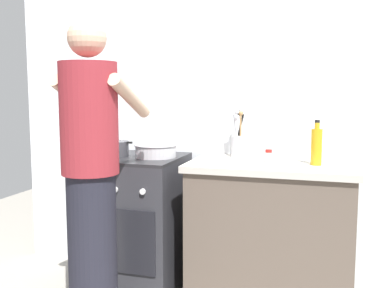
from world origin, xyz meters
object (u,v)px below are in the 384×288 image
Objects in this scene: stove_range at (137,222)px; mixing_bowl at (156,150)px; oil_bottle at (316,146)px; person at (91,181)px; spice_bottle at (269,156)px; pot at (114,149)px; utensil_crock at (239,142)px.

stove_range is 0.52m from mixing_bowl.
stove_range is at bearing 179.25° from oil_bottle.
person is (0.03, -0.64, 0.41)m from stove_range.
spice_bottle is 0.05× the size of person.
utensil_crock is at bearing 14.36° from pot.
person is (0.17, -0.60, -0.09)m from pot.
spice_bottle is 0.29m from oil_bottle.
person is at bearing -143.90° from spice_bottle.
pot is 0.92× the size of mixing_bowl.
spice_bottle is at bearing 36.10° from person.
oil_bottle is at bearing -20.33° from utensil_crock.
utensil_crock is at bearing 52.03° from person.
stove_range is 3.39× the size of oil_bottle.
mixing_bowl is at bearing 177.99° from spice_bottle.
utensil_crock reaches higher than stove_range.
mixing_bowl is 0.66m from person.
pot is 0.63m from person.
pot is (-0.14, -0.04, 0.50)m from stove_range.
oil_bottle reaches higher than spice_bottle.
utensil_crock reaches higher than spice_bottle.
stove_range is 3.46× the size of pot.
utensil_crock is 1.19× the size of oil_bottle.
oil_bottle is at bearing 0.87° from spice_bottle.
utensil_crock is 0.53m from oil_bottle.
spice_bottle reaches higher than stove_range.
pot is 1.02m from spice_bottle.
mixing_bowl is 1.02m from oil_bottle.
oil_bottle is at bearing 0.93° from pot.
person is at bearing -151.02° from oil_bottle.
mixing_bowl is 0.74m from spice_bottle.
person reaches higher than mixing_bowl.
oil_bottle reaches higher than mixing_bowl.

